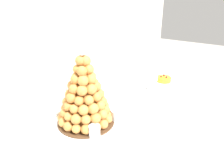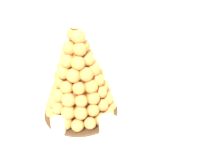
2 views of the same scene
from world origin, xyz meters
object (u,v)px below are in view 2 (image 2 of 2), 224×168
object	(u,v)px
dessert_cup_mid_right	(155,126)
wine_glass	(106,64)
serving_tray	(87,116)
dessert_cup_centre	(108,126)
croquembouche	(79,79)
dessert_cup_mid_left	(59,127)
dessert_cup_left	(16,125)

from	to	relation	value
dessert_cup_mid_right	wine_glass	size ratio (longest dim) A/B	0.37
serving_tray	dessert_cup_centre	distance (m)	0.12
serving_tray	wine_glass	world-z (taller)	wine_glass
wine_glass	croquembouche	bearing A→B (deg)	-113.18
wine_glass	dessert_cup_mid_left	bearing A→B (deg)	-115.36
serving_tray	dessert_cup_mid_right	distance (m)	0.26
dessert_cup_mid_right	wine_glass	distance (m)	0.37
dessert_cup_centre	dessert_cup_mid_left	bearing A→B (deg)	-178.40
dessert_cup_centre	dessert_cup_mid_right	size ratio (longest dim) A/B	1.12
dessert_cup_left	wine_glass	bearing A→B (deg)	45.46
dessert_cup_left	dessert_cup_mid_right	world-z (taller)	dessert_cup_mid_right
dessert_cup_mid_left	dessert_cup_mid_right	world-z (taller)	same
serving_tray	croquembouche	bearing A→B (deg)	135.76
croquembouche	dessert_cup_mid_left	world-z (taller)	croquembouche
croquembouche	dessert_cup_mid_left	distance (m)	0.18
dessert_cup_centre	wine_glass	size ratio (longest dim) A/B	0.41
serving_tray	dessert_cup_left	size ratio (longest dim) A/B	11.03
dessert_cup_mid_left	wine_glass	xyz separation A→B (m)	(0.15, 0.32, 0.07)
dessert_cup_mid_left	dessert_cup_mid_right	size ratio (longest dim) A/B	1.00
dessert_cup_left	serving_tray	bearing A→B (deg)	18.71
dessert_cup_mid_left	dessert_cup_centre	world-z (taller)	same
dessert_cup_mid_left	wine_glass	bearing A→B (deg)	64.64
croquembouche	dessert_cup_mid_left	size ratio (longest dim) A/B	6.69
croquembouche	dessert_cup_centre	size ratio (longest dim) A/B	5.98
croquembouche	dessert_cup_mid_left	xyz separation A→B (m)	(-0.06, -0.11, -0.12)
dessert_cup_mid_left	wine_glass	size ratio (longest dim) A/B	0.37
dessert_cup_centre	dessert_cup_mid_right	bearing A→B (deg)	0.93
croquembouche	dessert_cup_mid_right	size ratio (longest dim) A/B	6.69
serving_tray	dessert_cup_mid_right	size ratio (longest dim) A/B	11.61
dessert_cup_left	dessert_cup_mid_right	xyz separation A→B (m)	(0.48, -0.01, 0.00)
wine_glass	serving_tray	bearing A→B (deg)	-106.10
dessert_cup_mid_right	dessert_cup_mid_left	bearing A→B (deg)	-178.72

